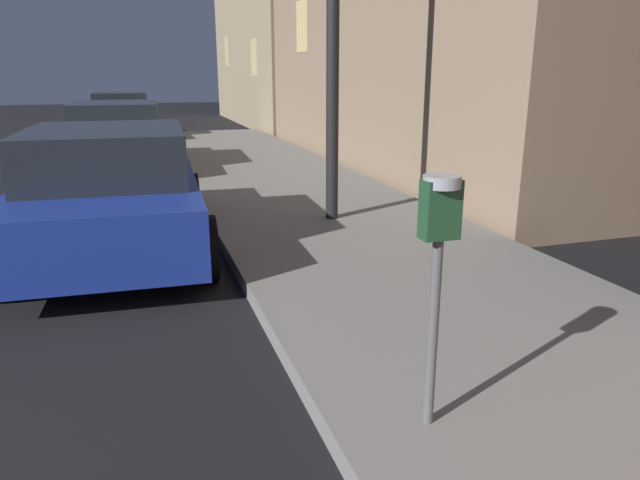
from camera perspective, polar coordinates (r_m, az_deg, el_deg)
parking_meter at (r=2.98m, az=11.55°, el=-0.11°), size 0.19×0.19×1.38m
car_blue at (r=6.98m, az=-19.79°, el=4.50°), size 2.22×4.21×1.43m
car_green at (r=12.60m, az=-19.25°, el=9.40°), size 2.27×4.31×1.43m
car_black at (r=18.96m, az=-19.04°, el=11.40°), size 2.05×4.55×1.43m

